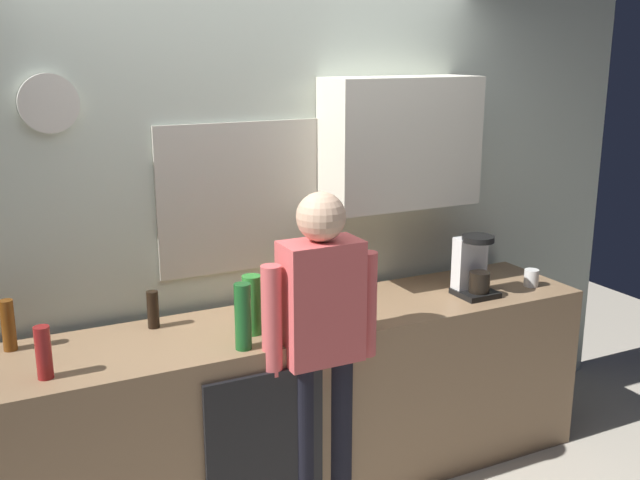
% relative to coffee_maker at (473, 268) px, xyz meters
% --- Properties ---
extents(kitchen_counter, '(3.18, 0.64, 0.92)m').
position_rel_coffee_maker_xyz_m(kitchen_counter, '(-1.02, 0.09, -0.60)').
color(kitchen_counter, '#937251').
rests_on(kitchen_counter, ground_plane).
extents(dishwasher_panel, '(0.56, 0.02, 0.82)m').
position_rel_coffee_maker_xyz_m(dishwasher_panel, '(-1.31, -0.24, -0.65)').
color(dishwasher_panel, black).
rests_on(dishwasher_panel, ground_plane).
extents(back_wall_assembly, '(4.78, 0.42, 2.60)m').
position_rel_coffee_maker_xyz_m(back_wall_assembly, '(-0.93, 0.49, 0.29)').
color(back_wall_assembly, silver).
rests_on(back_wall_assembly, ground_plane).
extents(coffee_maker, '(0.20, 0.20, 0.33)m').
position_rel_coffee_maker_xyz_m(coffee_maker, '(0.00, 0.00, 0.00)').
color(coffee_maker, black).
rests_on(coffee_maker, kitchen_counter).
extents(bottle_clear_soda, '(0.09, 0.09, 0.28)m').
position_rel_coffee_maker_xyz_m(bottle_clear_soda, '(-1.26, 0.01, -0.01)').
color(bottle_clear_soda, '#2D8C33').
rests_on(bottle_clear_soda, kitchen_counter).
extents(bottle_amber_beer, '(0.06, 0.06, 0.23)m').
position_rel_coffee_maker_xyz_m(bottle_amber_beer, '(-2.28, 0.30, -0.03)').
color(bottle_amber_beer, brown).
rests_on(bottle_amber_beer, kitchen_counter).
extents(bottle_green_wine, '(0.07, 0.07, 0.30)m').
position_rel_coffee_maker_xyz_m(bottle_green_wine, '(-1.36, -0.15, 0.00)').
color(bottle_green_wine, '#195923').
rests_on(bottle_green_wine, kitchen_counter).
extents(bottle_red_vinegar, '(0.06, 0.06, 0.22)m').
position_rel_coffee_maker_xyz_m(bottle_red_vinegar, '(-2.18, -0.07, -0.04)').
color(bottle_red_vinegar, maroon).
rests_on(bottle_red_vinegar, kitchen_counter).
extents(bottle_dark_sauce, '(0.06, 0.06, 0.18)m').
position_rel_coffee_maker_xyz_m(bottle_dark_sauce, '(-1.65, 0.28, -0.06)').
color(bottle_dark_sauce, black).
rests_on(bottle_dark_sauce, kitchen_counter).
extents(cup_white_mug, '(0.08, 0.08, 0.09)m').
position_rel_coffee_maker_xyz_m(cup_white_mug, '(0.38, -0.03, -0.10)').
color(cup_white_mug, white).
rests_on(cup_white_mug, kitchen_counter).
extents(potted_plant, '(0.15, 0.15, 0.23)m').
position_rel_coffee_maker_xyz_m(potted_plant, '(-0.84, 0.24, -0.01)').
color(potted_plant, '#9E5638').
rests_on(potted_plant, kitchen_counter).
extents(person_at_sink, '(0.57, 0.22, 1.60)m').
position_rel_coffee_maker_xyz_m(person_at_sink, '(-1.02, -0.21, -0.11)').
color(person_at_sink, black).
rests_on(person_at_sink, ground_plane).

